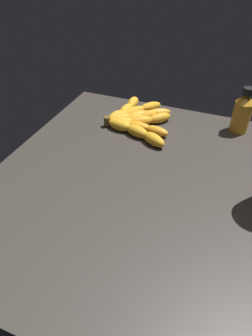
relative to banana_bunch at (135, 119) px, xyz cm
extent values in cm
cube|color=#38332D|center=(26.07, 12.15, -3.71)|extent=(82.28, 77.43, 4.24)
ellipsoid|color=gold|center=(5.60, -3.07, 0.12)|extent=(4.52, 8.36, 3.42)
ellipsoid|color=gold|center=(7.00, 3.12, 0.12)|extent=(5.62, 8.61, 3.42)
ellipsoid|color=gold|center=(9.34, 9.01, 0.12)|extent=(6.58, 8.65, 3.42)
ellipsoid|color=orange|center=(4.10, -3.31, -0.18)|extent=(4.15, 7.82, 2.83)
ellipsoid|color=orange|center=(3.55, 2.58, -0.18)|extent=(2.83, 7.43, 2.83)
ellipsoid|color=orange|center=(4.10, 8.47, -0.18)|extent=(4.16, 7.82, 2.83)
ellipsoid|color=gold|center=(3.34, -3.36, 0.03)|extent=(5.73, 8.45, 3.24)
ellipsoid|color=gold|center=(0.58, 2.20, 0.03)|extent=(6.95, 8.33, 3.24)
ellipsoid|color=gold|center=(-3.32, 7.03, 0.03)|extent=(7.83, 7.80, 3.24)
ellipsoid|color=orange|center=(2.67, -4.40, -0.05)|extent=(6.08, 6.91, 3.09)
ellipsoid|color=orange|center=(-0.40, -0.45, -0.05)|extent=(6.45, 6.74, 3.09)
ellipsoid|color=orange|center=(-3.93, 3.10, -0.05)|extent=(6.73, 6.47, 3.09)
ellipsoid|color=gold|center=(1.42, -4.47, -0.10)|extent=(8.03, 7.74, 2.97)
ellipsoid|color=gold|center=(-3.03, 0.31, -0.10)|extent=(7.44, 8.25, 2.97)
ellipsoid|color=gold|center=(-6.72, 5.70, -0.10)|extent=(6.68, 8.57, 2.97)
ellipsoid|color=gold|center=(0.81, -5.42, -0.03)|extent=(8.53, 6.61, 3.12)
ellipsoid|color=gold|center=(-4.62, -2.04, -0.03)|extent=(8.36, 7.15, 3.12)
ellipsoid|color=gold|center=(-9.68, 1.89, -0.03)|extent=(8.11, 7.60, 3.12)
ellipsoid|color=gold|center=(0.91, -6.24, 0.11)|extent=(7.70, 5.57, 3.41)
ellipsoid|color=gold|center=(-4.46, -4.87, 0.11)|extent=(7.39, 4.42, 3.41)
ellipsoid|color=gold|center=(-9.99, -4.57, 0.11)|extent=(7.10, 3.70, 3.41)
cylinder|color=brown|center=(4.93, -7.70, 0.21)|extent=(2.00, 2.00, 3.00)
cylinder|color=orange|center=(-7.49, 31.18, 3.18)|extent=(5.45, 5.45, 9.55)
cone|color=orange|center=(-7.49, 31.18, 9.27)|extent=(5.45, 5.45, 2.62)
cylinder|color=black|center=(-7.49, 31.18, 11.55)|extent=(2.95, 2.95, 1.94)
camera|label=1|loc=(78.80, 27.88, 47.74)|focal=31.71mm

